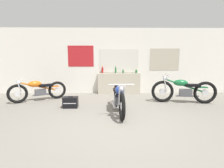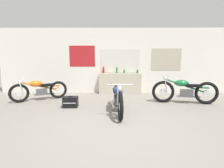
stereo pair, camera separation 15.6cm
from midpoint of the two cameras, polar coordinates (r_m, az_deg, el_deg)
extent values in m
plane|color=gray|center=(4.20, 0.35, -13.24)|extent=(24.00, 24.00, 0.00)
cube|color=silver|center=(7.65, -0.32, 7.48)|extent=(10.00, 0.06, 2.80)
cube|color=silver|center=(7.62, 1.66, 7.53)|extent=(1.63, 0.01, 0.93)
cube|color=beige|center=(7.62, 1.66, 7.53)|extent=(1.69, 0.01, 0.99)
cube|color=#B2A893|center=(7.97, 16.26, 7.72)|extent=(1.28, 0.01, 0.94)
cube|color=#B21E23|center=(7.72, -10.74, 8.92)|extent=(1.10, 0.01, 0.89)
cube|color=#B7AD99|center=(7.56, 1.68, 0.21)|extent=(1.81, 0.28, 0.89)
cylinder|color=maroon|center=(7.54, -3.75, 4.44)|extent=(0.08, 0.08, 0.22)
cone|color=maroon|center=(7.53, -3.77, 5.52)|extent=(0.07, 0.07, 0.06)
cylinder|color=red|center=(7.52, -3.77, 5.85)|extent=(0.03, 0.03, 0.02)
cylinder|color=#23662D|center=(7.49, 0.62, 4.42)|extent=(0.07, 0.07, 0.22)
cone|color=#23662D|center=(7.48, 0.62, 5.50)|extent=(0.06, 0.06, 0.06)
cylinder|color=black|center=(7.48, 0.63, 5.82)|extent=(0.03, 0.03, 0.02)
cylinder|color=#23662D|center=(7.50, 3.05, 4.07)|extent=(0.07, 0.07, 0.13)
cone|color=#23662D|center=(7.50, 3.05, 4.71)|extent=(0.06, 0.06, 0.04)
cylinder|color=red|center=(7.50, 3.05, 4.90)|extent=(0.03, 0.03, 0.01)
cylinder|color=#23662D|center=(7.54, 7.33, 4.02)|extent=(0.08, 0.08, 0.13)
cone|color=#23662D|center=(7.54, 7.34, 4.63)|extent=(0.07, 0.07, 0.03)
cylinder|color=gold|center=(7.54, 7.35, 4.82)|extent=(0.03, 0.03, 0.01)
torus|color=black|center=(4.39, 2.23, -7.35)|extent=(0.13, 0.72, 0.71)
cylinder|color=silver|center=(4.39, 2.23, -7.35)|extent=(0.07, 0.20, 0.20)
torus|color=black|center=(5.67, 0.64, -3.62)|extent=(0.13, 0.72, 0.71)
cylinder|color=silver|center=(5.67, 0.64, -3.62)|extent=(0.07, 0.20, 0.20)
cube|color=#4C4C51|center=(5.09, 1.26, -5.26)|extent=(0.24, 0.39, 0.22)
cylinder|color=navy|center=(5.05, 1.27, -2.88)|extent=(0.13, 1.22, 0.45)
ellipsoid|color=navy|center=(4.86, 1.48, -1.99)|extent=(0.27, 0.47, 0.22)
cube|color=black|center=(5.23, 1.05, -2.08)|extent=(0.27, 0.47, 0.08)
cube|color=navy|center=(5.56, 0.72, -2.07)|extent=(0.16, 0.27, 0.04)
cylinder|color=silver|center=(4.39, 2.93, -3.76)|extent=(0.05, 0.17, 0.52)
cylinder|color=silver|center=(4.38, 1.37, -3.80)|extent=(0.05, 0.17, 0.52)
cylinder|color=silver|center=(4.40, 2.07, -0.22)|extent=(0.64, 0.07, 0.03)
sphere|color=silver|center=(4.36, 2.15, -1.64)|extent=(0.13, 0.13, 0.13)
cylinder|color=silver|center=(5.21, -0.40, -6.57)|extent=(0.11, 0.73, 0.06)
torus|color=black|center=(6.36, 15.48, -2.36)|extent=(0.77, 0.22, 0.76)
cylinder|color=silver|center=(6.36, 15.48, -2.36)|extent=(0.22, 0.10, 0.21)
torus|color=black|center=(6.70, 27.52, -2.49)|extent=(0.77, 0.22, 0.76)
cylinder|color=silver|center=(6.70, 27.52, -2.49)|extent=(0.22, 0.10, 0.21)
cube|color=#4C4C51|center=(6.51, 22.25, -2.61)|extent=(0.42, 0.28, 0.23)
cylinder|color=#196B38|center=(6.47, 22.36, -0.63)|extent=(1.28, 0.25, 0.47)
ellipsoid|color=#196B38|center=(6.41, 20.84, 0.38)|extent=(0.51, 0.31, 0.22)
cube|color=black|center=(6.53, 24.17, -0.39)|extent=(0.51, 0.31, 0.08)
cube|color=#196B38|center=(6.64, 26.94, -0.95)|extent=(0.30, 0.18, 0.04)
cylinder|color=silver|center=(6.26, 16.29, 0.04)|extent=(0.18, 0.06, 0.55)
cylinder|color=silver|center=(6.38, 16.14, 0.20)|extent=(0.18, 0.06, 0.55)
cylinder|color=silver|center=(6.30, 16.96, 2.62)|extent=(0.13, 0.64, 0.03)
sphere|color=silver|center=(6.30, 16.38, 1.74)|extent=(0.13, 0.13, 0.13)
cylinder|color=silver|center=(6.70, 22.69, -3.67)|extent=(0.78, 0.18, 0.06)
torus|color=black|center=(6.84, -29.05, -2.82)|extent=(0.62, 0.42, 0.66)
cylinder|color=silver|center=(6.84, -29.05, -2.82)|extent=(0.19, 0.15, 0.18)
torus|color=black|center=(7.00, -18.06, -1.88)|extent=(0.62, 0.42, 0.66)
cylinder|color=silver|center=(7.00, -18.06, -1.88)|extent=(0.19, 0.15, 0.18)
cube|color=#4C4C51|center=(6.90, -22.93, -2.44)|extent=(0.43, 0.38, 0.20)
cylinder|color=orange|center=(6.87, -23.03, -0.83)|extent=(1.08, 0.66, 0.41)
ellipsoid|color=orange|center=(6.83, -24.53, 0.01)|extent=(0.51, 0.44, 0.22)
cube|color=black|center=(6.89, -21.40, -0.40)|extent=(0.51, 0.44, 0.08)
cube|color=orange|center=(6.96, -18.77, -0.68)|extent=(0.30, 0.26, 0.04)
cylinder|color=silver|center=(6.74, -28.61, -0.86)|extent=(0.16, 0.11, 0.47)
cylinder|color=silver|center=(6.86, -28.66, -0.71)|extent=(0.16, 0.11, 0.47)
cylinder|color=silver|center=(6.77, -28.22, 1.27)|extent=(0.35, 0.57, 0.03)
sphere|color=silver|center=(6.78, -28.67, 0.40)|extent=(0.13, 0.13, 0.13)
cylinder|color=silver|center=(7.07, -22.28, -3.23)|extent=(0.67, 0.43, 0.06)
cube|color=black|center=(5.69, -14.14, -5.81)|extent=(0.46, 0.30, 0.34)
cube|color=silver|center=(5.55, -14.46, -6.19)|extent=(0.38, 0.02, 0.02)
cube|color=black|center=(5.65, -14.21, -4.01)|extent=(0.16, 0.03, 0.02)
camera|label=1|loc=(0.08, -90.78, -0.12)|focal=28.00mm
camera|label=2|loc=(0.08, 89.22, 0.12)|focal=28.00mm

